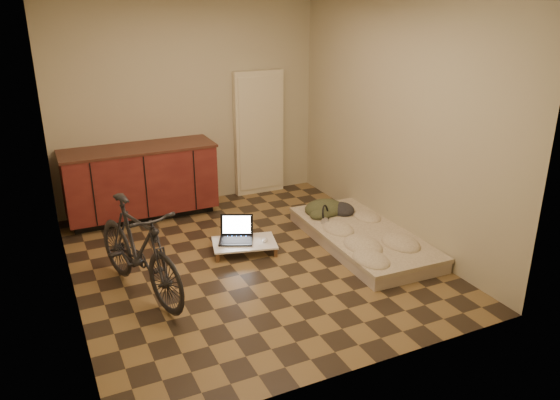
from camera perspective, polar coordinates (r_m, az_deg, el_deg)
name	(u,v)px	position (r m, az deg, el deg)	size (l,w,h in m)	color
room_shell	(248,141)	(5.35, -3.42, 6.17)	(3.50, 4.00, 2.60)	brown
cabinets	(141,182)	(6.97, -14.35, 1.86)	(1.84, 0.62, 0.91)	black
appliance_panel	(259,133)	(7.55, -2.22, 6.98)	(0.70, 0.10, 1.70)	beige
bicycle	(138,244)	(5.15, -14.60, -4.51)	(0.46, 1.56, 1.01)	black
futon	(363,237)	(6.21, 8.64, -3.88)	(0.99, 1.97, 0.17)	#BBA995
clothing_pile	(329,204)	(6.61, 5.17, -0.40)	(0.52, 0.43, 0.21)	#383D23
headphones	(326,214)	(6.36, 4.79, -1.44)	(0.25, 0.23, 0.17)	black
lap_desk	(244,243)	(5.97, -3.75, -4.52)	(0.77, 0.59, 0.11)	brown
laptop	(236,235)	(6.01, -4.59, -3.69)	(0.46, 0.44, 0.25)	black
mouse	(265,240)	(5.96, -1.59, -4.19)	(0.06, 0.10, 0.04)	white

